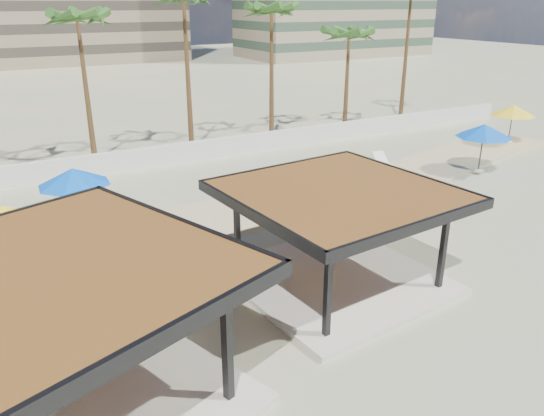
{
  "coord_description": "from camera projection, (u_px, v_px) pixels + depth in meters",
  "views": [
    {
      "loc": [
        -8.7,
        -13.09,
        8.99
      ],
      "look_at": [
        0.76,
        3.81,
        1.4
      ],
      "focal_mm": 35.0,
      "sensor_mm": 36.0,
      "label": 1
    }
  ],
  "objects": [
    {
      "name": "pavilion_west",
      "position": [
        51.0,
        330.0,
        11.59
      ],
      "size": [
        9.57,
        9.57,
        3.8
      ],
      "rotation": [
        0.0,
        0.0,
        0.35
      ],
      "color": "beige",
      "rests_on": "ground"
    },
    {
      "name": "promenade",
      "position": [
        255.0,
        204.0,
        24.99
      ],
      "size": [
        44.45,
        7.97,
        0.24
      ],
      "color": "#C6B284",
      "rests_on": "ground"
    },
    {
      "name": "lounger_b",
      "position": [
        352.0,
        173.0,
        28.41
      ],
      "size": [
        0.71,
        2.04,
        0.77
      ],
      "rotation": [
        0.0,
        0.0,
        1.59
      ],
      "color": "silver",
      "rests_on": "promenade"
    },
    {
      "name": "umbrella_e",
      "position": [
        513.0,
        110.0,
        34.38
      ],
      "size": [
        3.22,
        3.22,
        2.53
      ],
      "rotation": [
        0.0,
        0.0,
        -0.14
      ],
      "color": "beige",
      "rests_on": "promenade"
    },
    {
      "name": "pavilion_central",
      "position": [
        337.0,
        228.0,
        17.44
      ],
      "size": [
        7.25,
        7.25,
        3.39
      ],
      "rotation": [
        0.0,
        0.0,
        0.09
      ],
      "color": "beige",
      "rests_on": "ground"
    },
    {
      "name": "palm_e",
      "position": [
        184.0,
        4.0,
        30.97
      ],
      "size": [
        3.0,
        3.0,
        10.02
      ],
      "color": "brown",
      "rests_on": "ground"
    },
    {
      "name": "boundary_wall",
      "position": [
        158.0,
        156.0,
        30.66
      ],
      "size": [
        56.0,
        0.3,
        1.2
      ],
      "primitive_type": "cube",
      "color": "silver",
      "rests_on": "ground"
    },
    {
      "name": "palm_d",
      "position": [
        78.0,
        23.0,
        29.0
      ],
      "size": [
        3.0,
        3.0,
        9.01
      ],
      "color": "brown",
      "rests_on": "ground"
    },
    {
      "name": "lounger_d",
      "position": [
        386.0,
        167.0,
        29.35
      ],
      "size": [
        1.12,
        2.35,
        0.85
      ],
      "rotation": [
        0.0,
        0.0,
        1.39
      ],
      "color": "silver",
      "rests_on": "promenade"
    },
    {
      "name": "umbrella_b",
      "position": [
        4.0,
        215.0,
        17.9
      ],
      "size": [
        3.52,
        3.52,
        2.4
      ],
      "rotation": [
        0.0,
        0.0,
        0.39
      ],
      "color": "beige",
      "rests_on": "promenade"
    },
    {
      "name": "palm_g",
      "position": [
        349.0,
        37.0,
        37.07
      ],
      "size": [
        3.0,
        3.0,
        7.68
      ],
      "color": "brown",
      "rests_on": "ground"
    },
    {
      "name": "ground",
      "position": [
        308.0,
        286.0,
        17.88
      ],
      "size": [
        200.0,
        200.0,
        0.0
      ],
      "primitive_type": "plane",
      "color": "tan",
      "rests_on": "ground"
    },
    {
      "name": "palm_f",
      "position": [
        272.0,
        15.0,
        34.11
      ],
      "size": [
        3.0,
        3.0,
        9.3
      ],
      "color": "brown",
      "rests_on": "ground"
    },
    {
      "name": "umbrella_c",
      "position": [
        329.0,
        163.0,
        23.99
      ],
      "size": [
        3.14,
        3.14,
        2.29
      ],
      "rotation": [
        0.0,
        0.0,
        -0.25
      ],
      "color": "beige",
      "rests_on": "promenade"
    },
    {
      "name": "umbrella_f",
      "position": [
        73.0,
        177.0,
        21.28
      ],
      "size": [
        3.69,
        3.69,
        2.58
      ],
      "rotation": [
        0.0,
        0.0,
        0.33
      ],
      "color": "beige",
      "rests_on": "promenade"
    },
    {
      "name": "lounger_a",
      "position": [
        38.0,
        232.0,
        21.09
      ],
      "size": [
        1.34,
        2.43,
        0.88
      ],
      "rotation": [
        0.0,
        0.0,
        1.84
      ],
      "color": "silver",
      "rests_on": "promenade"
    },
    {
      "name": "lounger_c",
      "position": [
        375.0,
        173.0,
        28.29
      ],
      "size": [
        1.72,
        2.53,
        0.92
      ],
      "rotation": [
        0.0,
        0.0,
        2.0
      ],
      "color": "silver",
      "rests_on": "promenade"
    },
    {
      "name": "umbrella_d",
      "position": [
        484.0,
        131.0,
        28.57
      ],
      "size": [
        3.02,
        3.02,
        2.64
      ],
      "rotation": [
        0.0,
        0.0,
        0.02
      ],
      "color": "beige",
      "rests_on": "promenade"
    }
  ]
}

